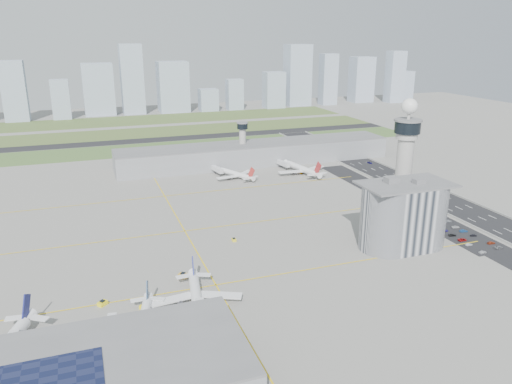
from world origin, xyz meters
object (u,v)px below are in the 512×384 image
object	(u,v)px
car_lot_0	(483,252)
tug_1	(183,275)
tug_4	(251,178)
car_hw_4	(319,148)
jet_bridge_far_1	(278,163)
car_lot_7	(491,243)
secondary_tower	(243,140)
tug_2	(145,306)
tug_3	(234,239)
car_lot_5	(428,223)
tug_0	(103,303)
jet_bridge_near_0	(2,365)
car_lot_1	(469,245)
car_hw_2	(370,163)
car_lot_11	(448,221)
tug_5	(301,172)
car_lot_8	(474,235)
car_lot_2	(462,240)
admin_building	(403,215)
car_lot_10	(456,227)
car_lot_3	(452,235)
car_lot_6	(499,247)
airplane_near_c	(196,292)
car_lot_4	(445,230)
jet_bridge_near_1	(108,344)
control_tower	(405,156)
jet_bridge_near_2	(202,326)
airplane_near_b	(142,318)
jet_bridge_far_0	(213,169)
car_hw_1	(428,194)
airplane_far_a	(235,171)

from	to	relation	value
car_lot_0	tug_1	bearing A→B (deg)	79.17
tug_4	car_hw_4	distance (m)	111.72
jet_bridge_far_1	car_lot_7	size ratio (longest dim) A/B	3.40
secondary_tower	tug_2	bearing A→B (deg)	-117.76
tug_3	car_lot_5	distance (m)	103.10
tug_0	jet_bridge_near_0	bearing A→B (deg)	-84.58
car_lot_1	tug_1	bearing A→B (deg)	80.28
tug_2	car_hw_2	xyz separation A→B (m)	(191.13, 156.16, -0.36)
car_hw_4	car_lot_11	bearing A→B (deg)	-93.91
jet_bridge_near_0	tug_5	distance (m)	243.71
jet_bridge_far_1	car_lot_8	world-z (taller)	jet_bridge_far_1
car_hw_2	jet_bridge_far_1	bearing A→B (deg)	164.78
car_lot_2	secondary_tower	bearing A→B (deg)	16.72
admin_building	car_lot_8	xyz separation A→B (m)	(40.67, -2.22, -14.73)
car_lot_10	car_lot_3	bearing A→B (deg)	141.25
car_lot_1	car_lot_6	distance (m)	12.80
airplane_near_c	car_hw_2	world-z (taller)	airplane_near_c
tug_3	car_lot_4	world-z (taller)	tug_3
car_lot_3	car_lot_4	world-z (taller)	car_lot_4
jet_bridge_near_1	car_hw_4	world-z (taller)	jet_bridge_near_1
control_tower	car_lot_6	world-z (taller)	control_tower
jet_bridge_near_2	car_lot_1	bearing A→B (deg)	-68.14
control_tower	airplane_near_b	xyz separation A→B (m)	(-143.34, -60.87, -29.98)
tug_0	tug_5	world-z (taller)	tug_5
jet_bridge_far_0	tug_2	size ratio (longest dim) A/B	4.17
jet_bridge_near_1	car_lot_8	size ratio (longest dim) A/B	4.16
tug_2	car_hw_1	xyz separation A→B (m)	(183.71, 76.99, -0.43)
admin_building	airplane_near_b	distance (m)	127.55
tug_5	car_lot_3	distance (m)	132.56
tug_0	tug_3	bearing A→B (deg)	82.89
car_lot_11	car_lot_0	bearing A→B (deg)	160.19
secondary_tower	car_hw_2	distance (m)	99.21
jet_bridge_near_1	car_lot_7	distance (m)	178.85
jet_bridge_far_0	tug_2	distance (m)	184.28
tug_3	car_hw_4	xyz separation A→B (m)	(129.10, 168.42, -0.14)
secondary_tower	car_lot_10	world-z (taller)	secondary_tower
car_lot_2	car_lot_1	bearing A→B (deg)	169.14
airplane_near_b	car_hw_4	bearing A→B (deg)	155.90
airplane_near_c	car_lot_3	world-z (taller)	airplane_near_c
admin_building	car_hw_4	size ratio (longest dim) A/B	10.91
car_hw_2	car_lot_4	bearing A→B (deg)	-110.35
car_lot_1	car_lot_10	world-z (taller)	car_lot_1
car_lot_5	airplane_near_c	bearing A→B (deg)	108.08
tug_3	car_lot_6	xyz separation A→B (m)	(113.22, -49.61, -0.17)
airplane_far_a	car_lot_2	world-z (taller)	airplane_far_a
tug_1	car_lot_11	xyz separation A→B (m)	(145.02, 14.95, -0.43)
car_lot_4	car_lot_7	bearing A→B (deg)	-151.73
airplane_far_a	car_lot_1	size ratio (longest dim) A/B	10.81
jet_bridge_far_0	car_lot_6	bearing A→B (deg)	17.89
car_lot_0	car_lot_2	xyz separation A→B (m)	(1.41, 14.57, -0.02)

